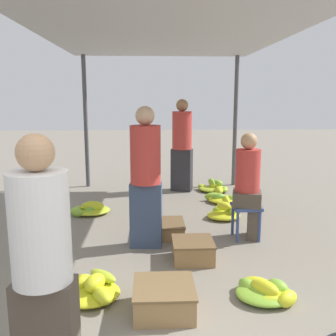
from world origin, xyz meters
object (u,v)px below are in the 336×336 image
object	(u,v)px
vendor_seated	(249,184)
shopper_walking_mid	(182,144)
banana_pile_right_0	(266,292)
crate_far	(193,250)
stool	(246,212)
banana_pile_left_1	(89,210)
vendor_foreground	(43,267)
shopper_walking_far	(146,176)
banana_pile_right_3	(225,213)
crate_near	(164,228)
banana_pile_right_1	(223,199)
crate_mid	(164,298)
banana_pile_left_0	(91,290)
banana_pile_right_2	(214,187)

from	to	relation	value
vendor_seated	shopper_walking_mid	bearing A→B (deg)	103.68
banana_pile_right_0	crate_far	distance (m)	0.99
stool	banana_pile_left_1	bearing A→B (deg)	152.67
vendor_foreground	shopper_walking_far	distance (m)	2.32
banana_pile_right_3	shopper_walking_far	xyz separation A→B (m)	(-1.14, -1.00, 0.77)
shopper_walking_mid	crate_near	bearing A→B (deg)	-100.21
vendor_seated	banana_pile_right_1	bearing A→B (deg)	89.34
banana_pile_right_1	shopper_walking_mid	bearing A→B (deg)	125.45
banana_pile_right_3	crate_mid	xyz separation A→B (m)	(-0.98, -2.41, 0.03)
banana_pile_left_1	crate_near	size ratio (longest dim) A/B	1.16
banana_pile_right_0	crate_near	distance (m)	1.81
banana_pile_right_0	banana_pile_right_1	xyz separation A→B (m)	(0.21, 3.09, 0.00)
banana_pile_right_1	crate_mid	xyz separation A→B (m)	(-1.12, -3.25, 0.05)
banana_pile_right_0	shopper_walking_far	world-z (taller)	shopper_walking_far
banana_pile_left_1	crate_mid	xyz separation A→B (m)	(1.05, -2.71, 0.05)
banana_pile_left_0	banana_pile_right_1	world-z (taller)	banana_pile_left_0
crate_near	shopper_walking_mid	size ratio (longest dim) A/B	0.30
banana_pile_right_2	crate_far	distance (m)	3.14
vendor_seated	banana_pile_right_3	distance (m)	1.01
banana_pile_right_1	crate_near	xyz separation A→B (m)	(-1.06, -1.49, 0.02)
vendor_foreground	stool	world-z (taller)	vendor_foreground
banana_pile_left_1	crate_mid	bearing A→B (deg)	-68.82
banana_pile_right_3	shopper_walking_far	distance (m)	1.70
vendor_seated	crate_far	bearing A→B (deg)	-140.13
stool	crate_far	distance (m)	0.99
banana_pile_left_1	banana_pile_right_0	bearing A→B (deg)	-52.46
vendor_foreground	crate_far	world-z (taller)	vendor_foreground
banana_pile_right_2	shopper_walking_mid	bearing A→B (deg)	169.54
stool	shopper_walking_mid	xyz separation A→B (m)	(-0.60, 2.53, 0.55)
banana_pile_left_1	crate_far	xyz separation A→B (m)	(1.40, -1.73, 0.04)
banana_pile_right_3	vendor_foreground	bearing A→B (deg)	-117.49
crate_far	shopper_walking_mid	bearing A→B (deg)	87.51
banana_pile_left_0	banana_pile_right_0	bearing A→B (deg)	-2.76
vendor_foreground	banana_pile_left_0	distance (m)	1.30
vendor_foreground	banana_pile_right_0	world-z (taller)	vendor_foreground
vendor_seated	crate_mid	world-z (taller)	vendor_seated
banana_pile_right_0	vendor_seated	bearing A→B (deg)	82.30
crate_far	vendor_seated	bearing A→B (deg)	39.87
banana_pile_right_3	shopper_walking_mid	world-z (taller)	shopper_walking_mid
shopper_walking_far	banana_pile_right_3	bearing A→B (deg)	41.09
banana_pile_right_1	banana_pile_right_2	xyz separation A→B (m)	(-0.03, 0.78, 0.02)
crate_mid	shopper_walking_far	bearing A→B (deg)	96.48
shopper_walking_mid	banana_pile_right_3	bearing A→B (deg)	-73.97
shopper_walking_mid	banana_pile_left_1	bearing A→B (deg)	-136.99
banana_pile_right_0	crate_mid	size ratio (longest dim) A/B	1.07
vendor_foreground	banana_pile_right_0	distance (m)	2.04
vendor_seated	banana_pile_right_1	world-z (taller)	vendor_seated
vendor_seated	vendor_foreground	bearing A→B (deg)	-126.43
banana_pile_left_0	banana_pile_right_2	size ratio (longest dim) A/B	1.02
crate_near	crate_mid	xyz separation A→B (m)	(-0.06, -1.76, 0.03)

